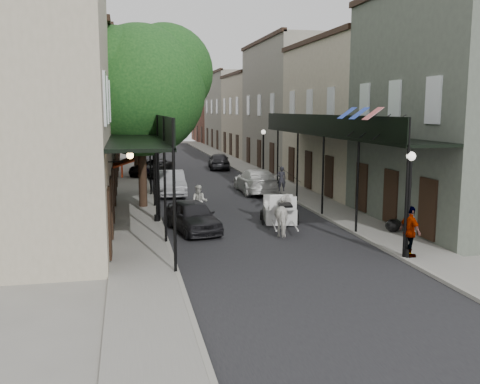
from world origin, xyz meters
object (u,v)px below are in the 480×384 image
tree_near (148,85)px  lamppost_right_far (263,155)px  horse (285,215)px  pedestrian_sidewalk_left (144,172)px  car_left_far (152,168)px  lamppost_right_near (409,203)px  car_right_far (219,161)px  tree_far (140,102)px  lamppost_left (156,180)px  car_left_near (193,216)px  pedestrian_walking (199,202)px  car_right_near (256,181)px  carriage (279,199)px  car_left_mid (171,183)px

tree_near → lamppost_right_far: tree_near is taller
horse → pedestrian_sidewalk_left: size_ratio=1.21×
lamppost_right_far → car_left_far: size_ratio=0.75×
horse → car_left_far: bearing=-67.6°
lamppost_right_near → car_right_far: lamppost_right_near is taller
tree_far → lamppost_left: tree_far is taller
lamppost_right_near → car_left_near: bearing=138.5°
lamppost_right_near → lamppost_right_far: same height
pedestrian_sidewalk_left → pedestrian_walking: bearing=66.4°
lamppost_right_far → car_right_near: lamppost_right_far is taller
carriage → car_right_far: bearing=97.7°
carriage → car_left_mid: 9.96m
horse → car_right_near: 11.43m
lamppost_left → lamppost_right_far: (8.20, 12.00, 0.00)m
tree_far → car_right_far: 9.23m
tree_near → pedestrian_sidewalk_left: (-0.00, 8.84, -5.56)m
pedestrian_walking → car_left_far: bearing=111.6°
lamppost_left → pedestrian_sidewalk_left: bearing=90.4°
lamppost_right_far → car_left_mid: size_ratio=0.82×
car_left_near → car_left_mid: bearing=79.8°
pedestrian_walking → car_right_far: (4.60, 20.79, -0.07)m
pedestrian_sidewalk_left → car_right_near: (6.80, -5.02, -0.16)m
lamppost_right_far → horse: (-3.03, -15.32, -1.23)m
car_left_far → carriage: bearing=-50.9°
car_left_near → car_left_far: car_left_near is taller
carriage → car_left_near: 4.40m
tree_far → horse: bearing=-76.1°
pedestrian_sidewalk_left → carriage: bearing=78.7°
pedestrian_walking → carriage: bearing=-8.9°
car_left_near → car_right_far: car_right_far is taller
tree_far → lamppost_right_far: size_ratio=2.32×
tree_far → car_right_far: bearing=27.1°
horse → pedestrian_walking: (-3.07, 4.22, -0.01)m
carriage → car_right_far: carriage is taller
carriage → car_left_far: (-5.00, 18.80, -0.38)m
horse → pedestrian_walking: 5.22m
car_right_near → lamppost_right_far: bearing=-109.6°
lamppost_right_near → car_right_near: bearing=95.4°
carriage → tree_near: bearing=149.4°
car_left_near → lamppost_right_near: bearing=-52.2°
lamppost_left → horse: size_ratio=1.90×
car_right_far → carriage: bearing=93.3°
pedestrian_sidewalk_left → tree_near: bearing=56.1°
pedestrian_sidewalk_left → car_right_far: pedestrian_sidewalk_left is taller
carriage → car_left_near: size_ratio=0.68×
pedestrian_sidewalk_left → car_right_far: (6.80, 8.66, -0.18)m
car_left_near → car_right_far: 24.27m
car_left_near → car_right_near: 11.31m
car_right_far → car_right_near: bearing=96.0°
lamppost_left → carriage: (5.64, -0.80, -0.98)m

